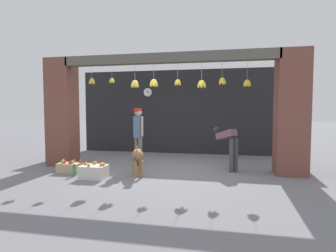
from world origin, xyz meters
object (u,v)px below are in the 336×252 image
object	(u,v)px
worker_stooping	(227,142)
water_bottle	(74,171)
dog	(138,156)
fruit_crate_oranges	(94,172)
shopkeeper	(138,133)
wall_clock	(148,92)
fruit_crate_apples	(70,167)

from	to	relation	value
worker_stooping	water_bottle	distance (m)	3.78
dog	worker_stooping	size ratio (longest dim) A/B	0.80
worker_stooping	fruit_crate_oranges	bearing A→B (deg)	166.34
dog	water_bottle	xyz separation A→B (m)	(-1.43, -0.37, -0.33)
dog	shopkeeper	xyz separation A→B (m)	(-0.29, 0.94, 0.47)
shopkeeper	worker_stooping	distance (m)	2.36
worker_stooping	water_bottle	xyz separation A→B (m)	(-3.49, -1.32, -0.60)
worker_stooping	wall_clock	distance (m)	3.86
fruit_crate_oranges	wall_clock	bearing A→B (deg)	86.54
fruit_crate_oranges	water_bottle	world-z (taller)	fruit_crate_oranges
fruit_crate_oranges	water_bottle	size ratio (longest dim) A/B	2.06
dog	worker_stooping	xyz separation A→B (m)	(2.07, 0.95, 0.27)
dog	water_bottle	size ratio (longest dim) A/B	3.14
worker_stooping	fruit_crate_apples	world-z (taller)	worker_stooping
water_bottle	fruit_crate_apples	bearing A→B (deg)	133.50
dog	worker_stooping	distance (m)	2.29
dog	worker_stooping	world-z (taller)	worker_stooping
fruit_crate_oranges	fruit_crate_apples	distance (m)	0.95
fruit_crate_oranges	water_bottle	distance (m)	0.54
dog	shopkeeper	world-z (taller)	shopkeeper
dog	fruit_crate_apples	distance (m)	1.77
water_bottle	wall_clock	world-z (taller)	wall_clock
fruit_crate_apples	worker_stooping	bearing A→B (deg)	14.49
shopkeeper	wall_clock	bearing A→B (deg)	-55.97
dog	fruit_crate_oranges	distance (m)	1.04
shopkeeper	worker_stooping	bearing A→B (deg)	-154.83
dog	wall_clock	size ratio (longest dim) A/B	2.76
water_bottle	shopkeeper	bearing A→B (deg)	48.85
fruit_crate_oranges	wall_clock	xyz separation A→B (m)	(0.23, 3.72, 2.01)
wall_clock	dog	bearing A→B (deg)	-78.54
water_bottle	dog	bearing A→B (deg)	14.45
shopkeeper	wall_clock	world-z (taller)	wall_clock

